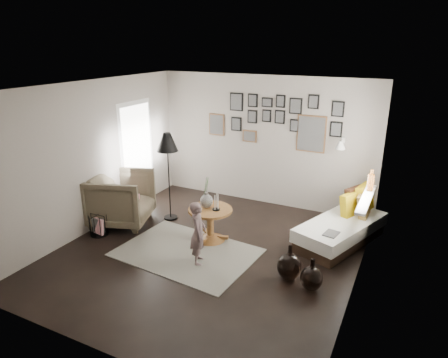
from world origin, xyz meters
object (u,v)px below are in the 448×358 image
at_px(daybed, 342,226).
at_px(floor_lamp, 167,145).
at_px(magazine_basket, 98,225).
at_px(demijohn_small, 311,278).
at_px(vase, 206,198).
at_px(demijohn_large, 289,266).
at_px(pedestal_table, 210,226).
at_px(armchair, 121,199).
at_px(child, 198,233).

bearing_deg(daybed, floor_lamp, -150.13).
bearing_deg(magazine_basket, demijohn_small, 0.37).
height_order(vase, magazine_basket, vase).
bearing_deg(vase, demijohn_large, -19.00).
height_order(floor_lamp, demijohn_small, floor_lamp).
bearing_deg(magazine_basket, pedestal_table, 20.38).
xyz_separation_m(pedestal_table, demijohn_large, (1.55, -0.54, -0.07)).
distance_m(pedestal_table, daybed, 2.20).
bearing_deg(armchair, floor_lamp, -70.23).
relative_size(pedestal_table, demijohn_large, 1.42).
bearing_deg(armchair, child, -126.18).
distance_m(armchair, child, 2.06).
relative_size(demijohn_large, child, 0.52).
relative_size(armchair, floor_lamp, 0.63).
distance_m(vase, floor_lamp, 1.30).
xyz_separation_m(floor_lamp, demijohn_large, (2.65, -0.98, -1.23)).
bearing_deg(demijohn_small, demijohn_large, 161.08).
relative_size(vase, daybed, 0.28).
xyz_separation_m(daybed, floor_lamp, (-3.08, -0.52, 1.17)).
bearing_deg(magazine_basket, armchair, 84.88).
bearing_deg(demijohn_small, daybed, 86.96).
xyz_separation_m(vase, armchair, (-1.71, -0.13, -0.26)).
bearing_deg(demijohn_large, vase, 161.00).
bearing_deg(child, demijohn_large, -107.07).
bearing_deg(daybed, child, -116.70).
bearing_deg(magazine_basket, daybed, 23.25).
bearing_deg(daybed, armchair, -143.78).
relative_size(armchair, demijohn_large, 2.02).
relative_size(vase, demijohn_large, 1.01).
relative_size(vase, child, 0.53).
bearing_deg(daybed, pedestal_table, -133.81).
height_order(daybed, floor_lamp, floor_lamp).
height_order(armchair, demijohn_large, armchair).
distance_m(pedestal_table, armchair, 1.81).
height_order(pedestal_table, vase, vase).
distance_m(vase, magazine_basket, 1.98).
height_order(pedestal_table, child, child).
bearing_deg(child, demijohn_small, -112.55).
relative_size(pedestal_table, vase, 1.40).
bearing_deg(armchair, vase, -104.65).
bearing_deg(pedestal_table, demijohn_large, -19.25).
height_order(floor_lamp, demijohn_large, floor_lamp).
relative_size(daybed, demijohn_large, 3.67).
bearing_deg(vase, magazine_basket, -158.21).
bearing_deg(vase, pedestal_table, -14.04).
xyz_separation_m(magazine_basket, child, (2.02, -0.03, 0.31)).
height_order(magazine_basket, demijohn_large, demijohn_large).
bearing_deg(pedestal_table, daybed, 25.82).
bearing_deg(floor_lamp, demijohn_small, -20.21).
xyz_separation_m(demijohn_large, child, (-1.37, -0.18, 0.30)).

